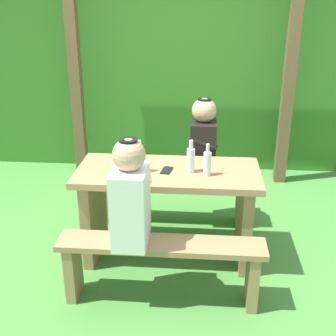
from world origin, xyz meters
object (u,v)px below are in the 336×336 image
(bench_far, at_px, (173,189))
(bottle_right, at_px, (207,163))
(person_white_shirt, at_px, (130,196))
(drinking_glass, at_px, (133,158))
(bottle_center, at_px, (139,159))
(bottle_left, at_px, (191,159))
(picnic_table, at_px, (168,199))
(person_black_coat, at_px, (203,142))
(bench_near, at_px, (161,259))
(cell_phone, at_px, (167,170))

(bench_far, height_order, bottle_right, bottle_right)
(person_white_shirt, relative_size, drinking_glass, 7.67)
(bench_far, height_order, bottle_center, bottle_center)
(bottle_left, xyz_separation_m, bottle_right, (0.12, -0.05, -0.01))
(picnic_table, height_order, bench_far, picnic_table)
(bench_far, distance_m, bottle_left, 0.81)
(bottle_center, bearing_deg, picnic_table, 16.36)
(drinking_glass, relative_size, bottle_center, 0.37)
(person_black_coat, height_order, bottle_left, person_black_coat)
(person_white_shirt, height_order, bottle_center, person_white_shirt)
(picnic_table, relative_size, bottle_right, 5.77)
(bottle_left, xyz_separation_m, bottle_center, (-0.38, -0.03, 0.00))
(bench_near, relative_size, bench_far, 1.00)
(person_white_shirt, distance_m, person_black_coat, 1.22)
(drinking_glass, bearing_deg, bench_far, 57.60)
(bottle_center, bearing_deg, drinking_glass, 113.64)
(picnic_table, bearing_deg, bottle_left, -9.04)
(bench_near, xyz_separation_m, person_black_coat, (0.26, 1.13, 0.47))
(picnic_table, relative_size, bench_near, 1.00)
(bench_near, bearing_deg, picnic_table, 90.00)
(bottle_left, height_order, bottle_center, same)
(person_white_shirt, xyz_separation_m, bottle_left, (0.37, 0.54, 0.06))
(bottle_left, height_order, cell_phone, bottle_left)
(bottle_left, distance_m, bottle_center, 0.38)
(person_white_shirt, height_order, person_black_coat, same)
(bottle_right, height_order, cell_phone, bottle_right)
(bottle_left, bearing_deg, person_white_shirt, -124.52)
(bottle_right, bearing_deg, picnic_table, 164.95)
(bottle_right, bearing_deg, bottle_center, 177.95)
(drinking_glass, height_order, bottle_right, bottle_right)
(bench_far, relative_size, person_white_shirt, 1.95)
(bench_far, distance_m, bottle_right, 0.88)
(person_white_shirt, bearing_deg, bench_near, -0.97)
(picnic_table, relative_size, bottle_center, 5.59)
(bench_near, distance_m, person_black_coat, 1.25)
(person_white_shirt, xyz_separation_m, bottle_right, (0.49, 0.48, 0.06))
(person_black_coat, distance_m, cell_phone, 0.65)
(picnic_table, distance_m, bench_near, 0.60)
(person_black_coat, bearing_deg, drinking_glass, -140.76)
(bottle_left, relative_size, bottle_right, 1.03)
(picnic_table, xyz_separation_m, drinking_glass, (-0.29, 0.12, 0.29))
(bench_near, xyz_separation_m, cell_phone, (-0.01, 0.54, 0.43))
(picnic_table, distance_m, person_white_shirt, 0.66)
(person_white_shirt, distance_m, bottle_right, 0.69)
(drinking_glass, distance_m, bottle_right, 0.62)
(bottle_left, relative_size, bottle_center, 1.00)
(bench_near, relative_size, drinking_glass, 14.92)
(bench_far, distance_m, cell_phone, 0.73)
(bench_near, xyz_separation_m, bench_far, (0.00, 1.13, 0.00))
(cell_phone, bearing_deg, drinking_glass, 163.93)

